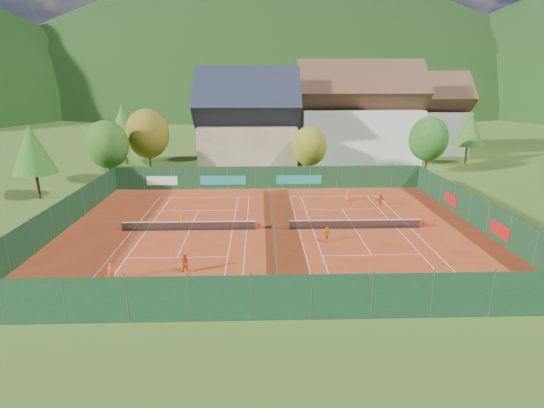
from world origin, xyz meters
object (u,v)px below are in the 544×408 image
at_px(ball_hopper, 425,277).
at_px(player_right_near, 327,235).
at_px(chalet, 248,127).
at_px(hotel_block_a, 358,118).
at_px(player_left_near, 111,272).
at_px(player_left_mid, 185,264).
at_px(player_right_far_a, 348,196).
at_px(player_right_far_b, 380,200).
at_px(hotel_block_b, 420,118).
at_px(player_left_far, 182,220).

bearing_deg(ball_hopper, player_right_near, 124.77).
bearing_deg(player_right_near, chalet, 83.63).
bearing_deg(hotel_block_a, player_left_near, -121.05).
relative_size(hotel_block_a, player_left_mid, 13.73).
relative_size(player_right_far_a, player_right_far_b, 0.94).
relative_size(chalet, ball_hopper, 20.25).
xyz_separation_m(chalet, player_left_mid, (-3.84, -39.37, -5.84)).
distance_m(player_right_far_a, player_right_far_b, 3.95).
distance_m(player_left_mid, player_right_far_a, 25.01).
relative_size(chalet, player_left_near, 11.62).
xyz_separation_m(chalet, hotel_block_b, (33.00, 14.00, -0.01)).
bearing_deg(player_left_near, player_left_mid, -2.25).
xyz_separation_m(hotel_block_a, player_right_far_b, (-3.48, -28.45, -6.68)).
bearing_deg(player_right_near, player_left_mid, -172.02).
xyz_separation_m(chalet, player_left_near, (-8.96, -40.44, -5.93)).
distance_m(ball_hopper, player_left_far, 23.15).
height_order(player_right_far_a, player_right_far_b, player_right_far_b).
relative_size(hotel_block_a, player_left_far, 16.66).
height_order(ball_hopper, player_left_mid, player_left_mid).
height_order(ball_hopper, player_right_near, player_right_near).
xyz_separation_m(hotel_block_b, ball_hopper, (-19.62, -55.65, -6.06)).
distance_m(chalet, hotel_block_b, 35.85).
distance_m(ball_hopper, player_left_mid, 17.37).
distance_m(player_right_near, player_right_far_b, 13.49).
bearing_deg(hotel_block_b, player_right_near, -118.10).
height_order(player_left_far, player_right_near, player_right_near).
height_order(ball_hopper, player_left_near, player_left_near).
relative_size(player_left_mid, player_right_near, 1.09).
height_order(chalet, hotel_block_a, hotel_block_a).
distance_m(player_left_near, player_right_near, 18.06).
bearing_deg(player_right_far_a, ball_hopper, 92.02).
relative_size(player_left_near, player_left_mid, 0.89).
bearing_deg(ball_hopper, hotel_block_a, 83.28).
bearing_deg(chalet, player_right_far_b, -55.35).
bearing_deg(hotel_block_a, chalet, -162.47).
bearing_deg(player_left_near, player_left_far, 61.08).
height_order(hotel_block_a, player_right_far_a, hotel_block_a).
relative_size(player_left_mid, player_left_far, 1.21).
relative_size(hotel_block_a, hotel_block_b, 1.25).
height_order(player_left_near, player_right_near, player_right_near).
bearing_deg(player_right_far_a, player_right_far_b, 144.66).
relative_size(hotel_block_a, player_right_far_b, 15.26).
relative_size(player_right_near, player_right_far_b, 1.02).
bearing_deg(player_right_far_a, hotel_block_b, -122.21).
height_order(player_left_mid, player_right_near, player_left_mid).
xyz_separation_m(player_left_far, player_right_near, (13.55, -4.64, 0.08)).
xyz_separation_m(player_left_far, player_right_far_b, (21.38, 6.34, 0.06)).
height_order(hotel_block_a, hotel_block_b, hotel_block_a).
distance_m(chalet, player_right_far_b, 27.93).
relative_size(hotel_block_a, ball_hopper, 27.00).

